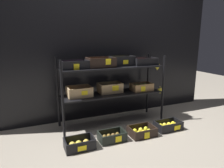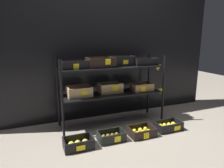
{
  "view_description": "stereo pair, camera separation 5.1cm",
  "coord_description": "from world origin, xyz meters",
  "px_view_note": "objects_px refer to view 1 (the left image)",
  "views": [
    {
      "loc": [
        -1.09,
        -2.59,
        1.24
      ],
      "look_at": [
        0.0,
        0.0,
        0.6
      ],
      "focal_mm": 32.32,
      "sensor_mm": 36.0,
      "label": 1
    },
    {
      "loc": [
        -1.05,
        -2.61,
        1.24
      ],
      "look_at": [
        0.0,
        0.0,
        0.6
      ],
      "focal_mm": 32.32,
      "sensor_mm": 36.0,
      "label": 2
    }
  ],
  "objects_px": {
    "display_rack": "(112,78)",
    "crate_ground_apple_gold": "(80,145)",
    "crate_ground_lemon": "(142,132)",
    "crate_ground_kiwi": "(112,137)",
    "crate_ground_right_lemon": "(168,126)"
  },
  "relations": [
    {
      "from": "crate_ground_kiwi",
      "to": "crate_ground_lemon",
      "type": "bearing_deg",
      "value": -3.09
    },
    {
      "from": "crate_ground_apple_gold",
      "to": "crate_ground_kiwi",
      "type": "distance_m",
      "value": 0.42
    },
    {
      "from": "display_rack",
      "to": "crate_ground_kiwi",
      "type": "distance_m",
      "value": 0.84
    },
    {
      "from": "crate_ground_right_lemon",
      "to": "crate_ground_lemon",
      "type": "bearing_deg",
      "value": -178.74
    },
    {
      "from": "display_rack",
      "to": "crate_ground_apple_gold",
      "type": "xyz_separation_m",
      "value": [
        -0.63,
        -0.52,
        -0.64
      ]
    },
    {
      "from": "crate_ground_apple_gold",
      "to": "crate_ground_right_lemon",
      "type": "distance_m",
      "value": 1.26
    },
    {
      "from": "display_rack",
      "to": "crate_ground_kiwi",
      "type": "xyz_separation_m",
      "value": [
        -0.22,
        -0.49,
        -0.64
      ]
    },
    {
      "from": "crate_ground_apple_gold",
      "to": "crate_ground_lemon",
      "type": "relative_size",
      "value": 1.02
    },
    {
      "from": "crate_ground_lemon",
      "to": "crate_ground_right_lemon",
      "type": "xyz_separation_m",
      "value": [
        0.43,
        0.01,
        0.0
      ]
    },
    {
      "from": "crate_ground_apple_gold",
      "to": "crate_ground_kiwi",
      "type": "bearing_deg",
      "value": 3.5
    },
    {
      "from": "display_rack",
      "to": "crate_ground_lemon",
      "type": "xyz_separation_m",
      "value": [
        0.2,
        -0.51,
        -0.64
      ]
    },
    {
      "from": "crate_ground_apple_gold",
      "to": "crate_ground_lemon",
      "type": "height_order",
      "value": "crate_ground_apple_gold"
    },
    {
      "from": "display_rack",
      "to": "crate_ground_lemon",
      "type": "height_order",
      "value": "display_rack"
    },
    {
      "from": "crate_ground_lemon",
      "to": "crate_ground_right_lemon",
      "type": "distance_m",
      "value": 0.43
    },
    {
      "from": "crate_ground_lemon",
      "to": "crate_ground_right_lemon",
      "type": "bearing_deg",
      "value": 1.26
    }
  ]
}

